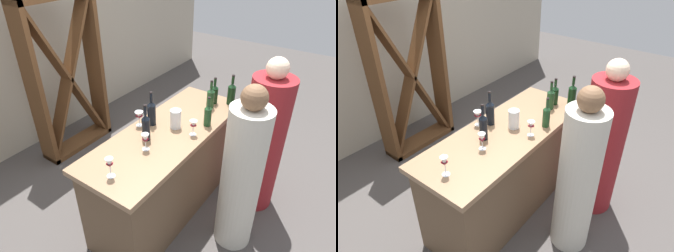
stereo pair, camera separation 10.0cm
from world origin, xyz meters
TOP-DOWN VIEW (x-y plane):
  - ground_plane at (0.00, 0.00)m, footprint 12.00×12.00m
  - back_wall at (0.00, 2.20)m, footprint 8.00×0.10m
  - bar_counter at (0.00, 0.00)m, footprint 1.82×0.68m
  - wine_rack at (0.22, 1.65)m, footprint 0.96×0.28m
  - wine_bottle_leftmost_near_black at (-0.22, 0.08)m, footprint 0.07×0.07m
  - wine_bottle_second_left_near_black at (0.01, 0.19)m, footprint 0.08×0.08m
  - wine_bottle_center_olive_green at (0.29, -0.24)m, footprint 0.07×0.07m
  - wine_bottle_second_right_olive_green at (0.61, -0.10)m, footprint 0.08×0.08m
  - wine_bottle_rightmost_dark_green at (0.72, -0.08)m, footprint 0.08×0.08m
  - wine_bottle_far_right_dark_green at (0.80, -0.23)m, footprint 0.08×0.08m
  - wine_glass_near_left at (0.08, -0.22)m, footprint 0.07×0.07m
  - wine_glass_near_center at (-0.34, -0.01)m, footprint 0.06×0.06m
  - wine_glass_near_right at (-0.74, -0.01)m, footprint 0.06×0.06m
  - wine_glass_far_left at (-0.08, 0.27)m, footprint 0.08×0.08m
  - water_pitcher at (0.09, -0.02)m, footprint 0.10×0.10m
  - person_left_guest at (0.03, -0.73)m, footprint 0.38×0.38m
  - person_center_guest at (0.61, -0.69)m, footprint 0.46×0.46m

SIDE VIEW (x-z plane):
  - ground_plane at x=0.00m, z-range 0.00..0.00m
  - bar_counter at x=0.00m, z-range 0.00..0.96m
  - person_left_guest at x=0.03m, z-range -0.06..1.53m
  - person_center_guest at x=0.61m, z-range -0.07..1.54m
  - wine_rack at x=0.22m, z-range 0.00..1.94m
  - water_pitcher at x=0.09m, z-range 0.95..1.13m
  - wine_glass_near_center at x=-0.34m, z-range 0.98..1.13m
  - wine_glass_near_left at x=0.08m, z-range 0.98..1.13m
  - wine_glass_far_left at x=-0.08m, z-range 0.98..1.13m
  - wine_bottle_rightmost_dark_green at x=0.72m, z-range 0.92..1.20m
  - wine_bottle_center_olive_green at x=0.29m, z-range 0.92..1.21m
  - wine_bottle_second_right_olive_green at x=0.61m, z-range 0.91..1.21m
  - wine_glass_near_right at x=-0.74m, z-range 0.98..1.15m
  - wine_bottle_far_right_dark_green at x=0.80m, z-range 0.91..1.23m
  - wine_bottle_second_left_near_black at x=0.01m, z-range 0.91..1.24m
  - wine_bottle_leftmost_near_black at x=-0.22m, z-range 0.91..1.25m
  - back_wall at x=0.00m, z-range 0.00..2.80m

